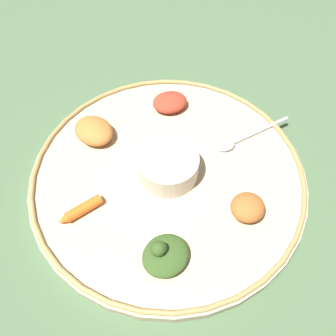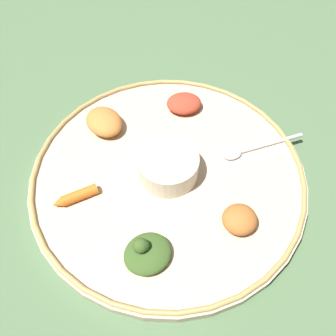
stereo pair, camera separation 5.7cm
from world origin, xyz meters
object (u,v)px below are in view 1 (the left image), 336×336
center_bowl (168,165)px  carrot_near_spoon (80,210)px  greens_pile (165,254)px  spoon (242,138)px

center_bowl → carrot_near_spoon: center_bowl is taller
center_bowl → greens_pile: center_bowl is taller
spoon → carrot_near_spoon: carrot_near_spoon is taller
center_bowl → carrot_near_spoon: 0.15m
center_bowl → greens_pile: size_ratio=1.07×
greens_pile → carrot_near_spoon: greens_pile is taller
greens_pile → center_bowl: bearing=-172.6°
center_bowl → carrot_near_spoon: bearing=-51.8°
carrot_near_spoon → spoon: bearing=128.1°
spoon → carrot_near_spoon: 0.30m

